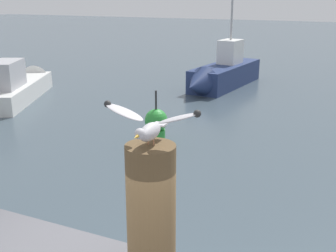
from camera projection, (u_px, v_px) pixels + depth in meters
mooring_post at (151, 215)px, 2.67m from camera, size 0.31×0.31×0.92m
seagull at (150, 125)px, 2.49m from camera, size 0.61×0.39×0.24m
boat_white at (21, 85)px, 15.19m from camera, size 3.27×5.32×1.69m
boat_navy at (220, 75)px, 16.62m from camera, size 1.77×5.29×4.42m
channel_buoy at (156, 125)px, 10.44m from camera, size 0.56×0.56×1.33m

